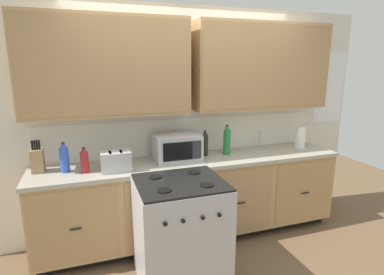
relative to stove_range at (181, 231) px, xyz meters
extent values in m
plane|color=brown|center=(0.35, 0.33, -0.47)|extent=(8.23, 8.23, 0.00)
cube|color=silver|center=(0.35, 0.96, 0.80)|extent=(4.49, 0.05, 2.54)
cube|color=white|center=(0.35, 0.93, 0.65)|extent=(3.29, 0.01, 0.40)
cube|color=tan|center=(-0.50, 0.76, 1.42)|extent=(1.60, 0.34, 0.95)
cube|color=#A58052|center=(-0.50, 0.59, 1.42)|extent=(1.56, 0.01, 0.89)
cube|color=tan|center=(1.20, 0.76, 1.42)|extent=(1.60, 0.34, 0.95)
cube|color=#A58052|center=(1.20, 0.59, 1.42)|extent=(1.56, 0.01, 0.89)
cube|color=white|center=(2.35, 0.93, 1.15)|extent=(0.44, 0.01, 0.90)
cube|color=black|center=(0.35, 0.66, -0.42)|extent=(3.23, 0.48, 0.10)
cube|color=tan|center=(0.35, 0.63, 0.02)|extent=(3.29, 0.60, 0.78)
cube|color=#A88354|center=(-0.88, 0.33, 0.02)|extent=(0.76, 0.01, 0.72)
cube|color=black|center=(-0.88, 0.31, 0.01)|extent=(0.10, 0.01, 0.01)
cube|color=#A88354|center=(-0.06, 0.33, 0.02)|extent=(0.76, 0.01, 0.72)
cube|color=black|center=(-0.06, 0.31, 0.01)|extent=(0.10, 0.01, 0.01)
cube|color=#A88354|center=(0.76, 0.33, 0.02)|extent=(0.76, 0.01, 0.72)
cube|color=black|center=(0.76, 0.31, 0.01)|extent=(0.10, 0.01, 0.01)
cube|color=#A88354|center=(1.59, 0.33, 0.02)|extent=(0.76, 0.01, 0.72)
cube|color=black|center=(1.59, 0.31, 0.01)|extent=(0.10, 0.01, 0.01)
cube|color=#ADA899|center=(0.35, 0.63, 0.43)|extent=(3.32, 0.63, 0.04)
cube|color=#A8AAAF|center=(1.27, 0.66, 0.43)|extent=(0.56, 0.38, 0.02)
cube|color=#B7B7BC|center=(0.00, 0.00, -0.01)|extent=(0.76, 0.66, 0.92)
cube|color=black|center=(0.00, 0.00, 0.46)|extent=(0.74, 0.65, 0.02)
cylinder|color=black|center=(-0.18, -0.16, 0.47)|extent=(0.12, 0.12, 0.01)
cylinder|color=black|center=(0.18, -0.16, 0.47)|extent=(0.12, 0.12, 0.01)
cylinder|color=black|center=(-0.18, 0.16, 0.47)|extent=(0.12, 0.12, 0.01)
cylinder|color=black|center=(0.18, 0.16, 0.47)|extent=(0.12, 0.12, 0.01)
cylinder|color=black|center=(-0.22, -0.34, 0.28)|extent=(0.03, 0.02, 0.03)
cylinder|color=black|center=(-0.08, -0.34, 0.28)|extent=(0.03, 0.02, 0.03)
cylinder|color=black|center=(0.08, -0.34, 0.28)|extent=(0.03, 0.02, 0.03)
cylinder|color=black|center=(0.22, -0.34, 0.28)|extent=(0.03, 0.02, 0.03)
cube|color=#B7B7BC|center=(0.17, 0.69, 0.59)|extent=(0.48, 0.36, 0.28)
cube|color=black|center=(0.13, 0.50, 0.59)|extent=(0.31, 0.01, 0.19)
cube|color=#28282D|center=(0.33, 0.50, 0.59)|extent=(0.10, 0.01, 0.19)
cube|color=#B7B7BC|center=(-0.48, 0.52, 0.54)|extent=(0.28, 0.18, 0.19)
cube|color=black|center=(-0.53, 0.52, 0.63)|extent=(0.02, 0.13, 0.01)
cube|color=black|center=(-0.43, 0.52, 0.63)|extent=(0.02, 0.13, 0.01)
cube|color=#9C794E|center=(-1.19, 0.73, 0.56)|extent=(0.11, 0.14, 0.22)
cylinder|color=black|center=(-1.22, 0.72, 0.71)|extent=(0.02, 0.02, 0.09)
cylinder|color=black|center=(-1.20, 0.72, 0.71)|extent=(0.02, 0.02, 0.09)
cylinder|color=black|center=(-1.18, 0.72, 0.71)|extent=(0.02, 0.02, 0.09)
cylinder|color=black|center=(-1.16, 0.72, 0.71)|extent=(0.02, 0.02, 0.09)
cylinder|color=#B2B5BA|center=(1.27, 0.84, 0.55)|extent=(0.02, 0.02, 0.20)
cylinder|color=white|center=(1.74, 0.67, 0.58)|extent=(0.12, 0.12, 0.26)
cylinder|color=maroon|center=(-0.77, 0.56, 0.55)|extent=(0.08, 0.08, 0.20)
cone|color=maroon|center=(-0.77, 0.56, 0.67)|extent=(0.07, 0.07, 0.05)
cylinder|color=black|center=(-0.77, 0.56, 0.69)|extent=(0.03, 0.03, 0.02)
cylinder|color=blue|center=(-0.94, 0.64, 0.56)|extent=(0.08, 0.08, 0.23)
cone|color=blue|center=(-0.94, 0.64, 0.71)|extent=(0.07, 0.07, 0.06)
cylinder|color=black|center=(-0.94, 0.64, 0.73)|extent=(0.03, 0.03, 0.02)
cylinder|color=#237A38|center=(0.76, 0.70, 0.58)|extent=(0.08, 0.08, 0.27)
cone|color=#237A38|center=(0.76, 0.70, 0.75)|extent=(0.07, 0.07, 0.07)
cylinder|color=black|center=(0.76, 0.70, 0.78)|extent=(0.03, 0.03, 0.02)
cylinder|color=black|center=(0.52, 0.74, 0.56)|extent=(0.07, 0.07, 0.23)
cone|color=black|center=(0.52, 0.74, 0.71)|extent=(0.06, 0.06, 0.06)
cylinder|color=black|center=(0.52, 0.74, 0.73)|extent=(0.02, 0.02, 0.02)
camera|label=1|loc=(-0.72, -2.40, 1.44)|focal=29.03mm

